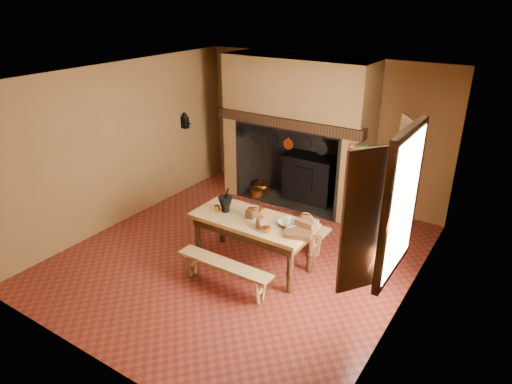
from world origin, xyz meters
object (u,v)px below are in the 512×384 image
bench_front (224,269)px  work_table (253,226)px  coffee_grinder (251,213)px  iron_range (310,178)px  mixing_bowl (289,223)px  wicker_basket (307,224)px

bench_front → work_table: bearing=90.0°
bench_front → coffee_grinder: 0.92m
iron_range → mixing_bowl: (0.90, -2.48, 0.34)m
bench_front → mixing_bowl: 1.11m
work_table → mixing_bowl: mixing_bowl is taller
mixing_bowl → coffee_grinder: bearing=-171.8°
coffee_grinder → wicker_basket: 0.86m
bench_front → mixing_bowl: mixing_bowl is taller
bench_front → wicker_basket: wicker_basket is taller
wicker_basket → iron_range: bearing=119.5°
wicker_basket → mixing_bowl: bearing=-167.4°
mixing_bowl → wicker_basket: size_ratio=1.04×
coffee_grinder → wicker_basket: bearing=-1.2°
coffee_grinder → mixing_bowl: bearing=-1.3°
wicker_basket → work_table: bearing=-166.2°
iron_range → bench_front: iron_range is taller
work_table → coffee_grinder: (-0.04, 0.01, 0.20)m
work_table → wicker_basket: size_ratio=6.29×
coffee_grinder → mixing_bowl: 0.60m
bench_front → wicker_basket: size_ratio=5.05×
wicker_basket → coffee_grinder: bearing=-167.6°
iron_range → coffee_grinder: (0.30, -2.56, 0.38)m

